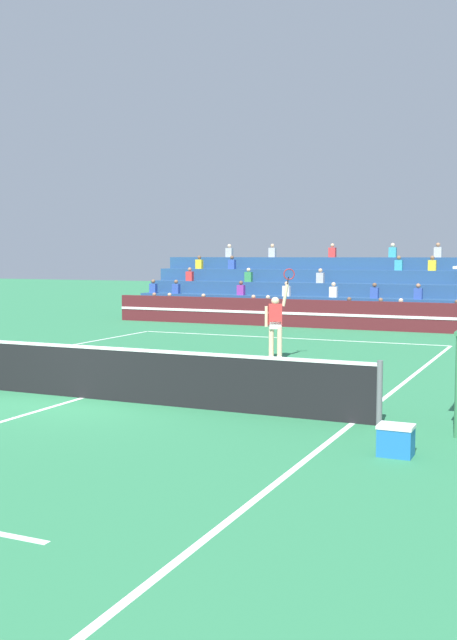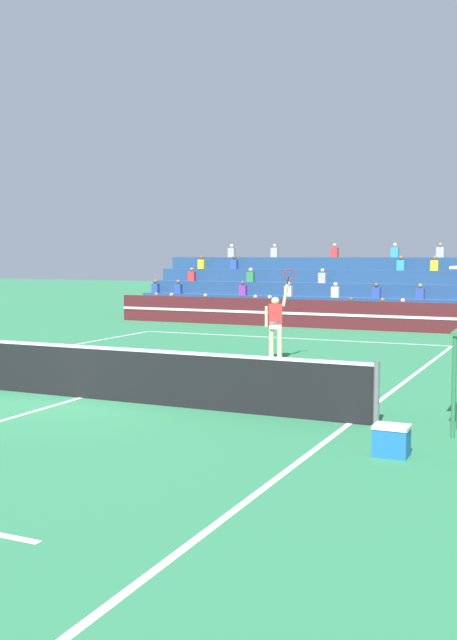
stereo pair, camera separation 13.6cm
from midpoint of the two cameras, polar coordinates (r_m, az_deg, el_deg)
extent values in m
plane|color=#2D7A4C|center=(15.28, -10.92, -5.84)|extent=(120.00, 120.00, 0.00)
cube|color=white|center=(25.79, 4.62, -1.38)|extent=(11.00, 0.10, 0.01)
cube|color=white|center=(12.94, 9.52, -7.77)|extent=(0.10, 23.80, 0.01)
cube|color=white|center=(20.77, -0.56, -2.89)|extent=(8.25, 0.10, 0.01)
cube|color=white|center=(15.28, -10.92, -5.83)|extent=(0.10, 12.85, 0.01)
cylinder|color=slate|center=(12.72, 11.52, -5.51)|extent=(0.10, 0.10, 1.10)
cube|color=black|center=(15.20, -10.95, -3.99)|extent=(11.90, 0.02, 1.00)
cube|color=white|center=(15.12, -10.99, -2.00)|extent=(11.90, 0.04, 0.06)
cube|color=#51191E|center=(29.42, 7.23, 0.45)|extent=(18.00, 0.24, 1.10)
cube|color=white|center=(29.30, 7.16, 0.43)|extent=(18.00, 0.02, 0.10)
cube|color=navy|center=(30.66, 7.94, 0.10)|extent=(18.33, 0.95, 0.55)
cube|color=#B2B2B7|center=(33.67, -5.39, 1.40)|extent=(0.32, 0.22, 0.44)
sphere|color=#9E7051|center=(33.66, -5.40, 1.95)|extent=(0.18, 0.18, 0.18)
cube|color=teal|center=(31.31, 3.29, 1.15)|extent=(0.32, 0.22, 0.44)
sphere|color=beige|center=(31.29, 3.29, 1.74)|extent=(0.18, 0.18, 0.18)
cube|color=red|center=(31.55, 2.18, 1.19)|extent=(0.32, 0.22, 0.44)
sphere|color=tan|center=(31.53, 2.18, 1.77)|extent=(0.18, 0.18, 0.18)
cube|color=black|center=(32.52, -1.65, 1.30)|extent=(0.32, 0.22, 0.44)
sphere|color=tan|center=(32.50, -1.65, 1.86)|extent=(0.18, 0.18, 0.18)
cube|color=#2D4CA5|center=(33.29, -4.24, 1.37)|extent=(0.32, 0.22, 0.44)
sphere|color=tan|center=(33.28, -4.24, 1.92)|extent=(0.18, 0.18, 0.18)
cube|color=#B2B2B7|center=(29.75, 13.25, 0.83)|extent=(0.32, 0.22, 0.44)
sphere|color=beige|center=(29.73, 13.26, 1.45)|extent=(0.18, 0.18, 0.18)
cube|color=teal|center=(29.91, 11.77, 0.88)|extent=(0.32, 0.22, 0.44)
sphere|color=brown|center=(29.89, 11.79, 1.49)|extent=(0.18, 0.18, 0.18)
cube|color=teal|center=(30.22, 9.44, 0.96)|extent=(0.32, 0.22, 0.44)
sphere|color=brown|center=(30.20, 9.45, 1.56)|extent=(0.18, 0.18, 0.18)
cube|color=navy|center=(31.55, 8.44, 0.73)|extent=(18.33, 0.95, 1.10)
cube|color=purple|center=(32.78, 1.23, 2.29)|extent=(0.32, 0.22, 0.44)
sphere|color=brown|center=(32.76, 1.23, 2.85)|extent=(0.18, 0.18, 0.18)
cube|color=#2D4CA5|center=(34.77, -5.47, 2.42)|extent=(0.32, 0.22, 0.44)
sphere|color=brown|center=(34.75, -5.48, 2.95)|extent=(0.18, 0.18, 0.18)
cube|color=#2D4CA5|center=(34.18, -3.73, 2.39)|extent=(0.32, 0.22, 0.44)
sphere|color=brown|center=(34.17, -3.74, 2.93)|extent=(0.18, 0.18, 0.18)
cube|color=#2D4CA5|center=(30.56, 14.52, 1.94)|extent=(0.32, 0.22, 0.44)
sphere|color=#9E7051|center=(30.55, 14.53, 2.54)|extent=(0.18, 0.18, 0.18)
cube|color=silver|center=(32.00, 4.71, 2.21)|extent=(0.32, 0.22, 0.44)
sphere|color=tan|center=(31.98, 4.71, 2.78)|extent=(0.18, 0.18, 0.18)
cube|color=silver|center=(31.35, 8.27, 2.12)|extent=(0.32, 0.22, 0.44)
sphere|color=beige|center=(31.34, 8.28, 2.71)|extent=(0.18, 0.18, 0.18)
cube|color=#2D4CA5|center=(30.91, 11.32, 2.04)|extent=(0.32, 0.22, 0.44)
sphere|color=brown|center=(30.90, 11.33, 2.63)|extent=(0.18, 0.18, 0.18)
cube|color=navy|center=(32.44, 8.92, 1.33)|extent=(18.33, 0.95, 1.65)
cube|color=#B2B2B7|center=(32.49, 7.29, 3.20)|extent=(0.32, 0.22, 0.44)
sphere|color=tan|center=(32.48, 7.29, 3.76)|extent=(0.18, 0.18, 0.18)
cube|color=#338C4C|center=(33.64, 1.81, 3.30)|extent=(0.32, 0.22, 0.44)
sphere|color=beige|center=(33.64, 1.81, 3.84)|extent=(0.18, 0.18, 0.18)
cube|color=red|center=(34.90, -2.69, 3.35)|extent=(0.32, 0.22, 0.44)
sphere|color=#9E7051|center=(34.90, -2.70, 3.88)|extent=(0.18, 0.18, 0.18)
cube|color=navy|center=(33.34, 9.37, 1.89)|extent=(18.33, 0.95, 2.20)
cube|color=yellow|center=(35.73, -1.96, 4.27)|extent=(0.32, 0.22, 0.44)
sphere|color=brown|center=(35.72, -1.96, 4.79)|extent=(0.18, 0.18, 0.18)
cube|color=teal|center=(32.61, 13.11, 4.08)|extent=(0.32, 0.22, 0.44)
sphere|color=brown|center=(32.61, 13.13, 4.65)|extent=(0.18, 0.18, 0.18)
cube|color=yellow|center=(32.36, 15.54, 4.03)|extent=(0.32, 0.22, 0.44)
sphere|color=brown|center=(32.36, 15.55, 4.59)|extent=(0.18, 0.18, 0.18)
cube|color=#2D4CA5|center=(35.00, 0.55, 4.26)|extent=(0.32, 0.22, 0.44)
sphere|color=brown|center=(35.00, 0.55, 4.79)|extent=(0.18, 0.18, 0.18)
cube|color=navy|center=(34.24, 9.79, 2.43)|extent=(18.33, 0.95, 2.75)
cube|color=#B2B2B7|center=(33.29, 15.95, 4.99)|extent=(0.32, 0.22, 0.44)
sphere|color=#9E7051|center=(33.29, 15.96, 5.54)|extent=(0.18, 0.18, 0.18)
cube|color=#B2B2B7|center=(36.09, 0.35, 5.16)|extent=(0.32, 0.22, 0.44)
sphere|color=beige|center=(36.09, 0.35, 5.66)|extent=(0.18, 0.18, 0.18)
cube|color=red|center=(34.31, 8.19, 5.12)|extent=(0.32, 0.22, 0.44)
sphere|color=tan|center=(34.31, 8.20, 5.65)|extent=(0.18, 0.18, 0.18)
cube|color=#B2B2B7|center=(35.24, 3.64, 5.15)|extent=(0.32, 0.22, 0.44)
sphere|color=tan|center=(35.24, 3.65, 5.67)|extent=(0.18, 0.18, 0.18)
cube|color=teal|center=(33.63, 12.68, 5.05)|extent=(0.32, 0.22, 0.44)
sphere|color=beige|center=(33.64, 12.69, 5.60)|extent=(0.18, 0.18, 0.18)
cylinder|color=#337047|center=(12.15, 17.10, -4.93)|extent=(0.07, 0.07, 1.60)
cylinder|color=beige|center=(20.46, 3.48, -1.76)|extent=(0.14, 0.14, 0.90)
cylinder|color=beige|center=(20.41, 4.11, -1.78)|extent=(0.14, 0.14, 0.90)
cube|color=white|center=(20.40, 3.77, -0.40)|extent=(0.38, 0.32, 0.20)
cube|color=red|center=(20.38, 3.77, 0.44)|extent=(0.41, 0.34, 0.56)
sphere|color=beige|center=(20.35, 3.78, 1.45)|extent=(0.22, 0.22, 0.22)
cube|color=white|center=(20.55, 3.46, -2.87)|extent=(0.22, 0.29, 0.09)
cube|color=white|center=(20.50, 4.09, -2.89)|extent=(0.22, 0.29, 0.09)
cylinder|color=beige|center=(20.36, 3.10, 0.27)|extent=(0.09, 0.09, 0.56)
cylinder|color=beige|center=(20.37, 4.54, 1.89)|extent=(0.21, 0.17, 0.61)
cylinder|color=black|center=(20.36, 4.75, 3.00)|extent=(0.08, 0.06, 0.22)
torus|color=#B21E1E|center=(20.36, 4.84, 3.49)|extent=(0.33, 0.19, 0.36)
sphere|color=#C6DB33|center=(22.45, -6.47, -2.26)|extent=(0.07, 0.07, 0.07)
cube|color=#1E66B2|center=(10.97, 12.66, -9.08)|extent=(0.48, 0.36, 0.40)
cube|color=white|center=(10.92, 12.68, -7.93)|extent=(0.50, 0.38, 0.05)
camera|label=1|loc=(0.07, -89.81, 0.02)|focal=42.00mm
camera|label=2|loc=(0.07, 90.19, -0.02)|focal=42.00mm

